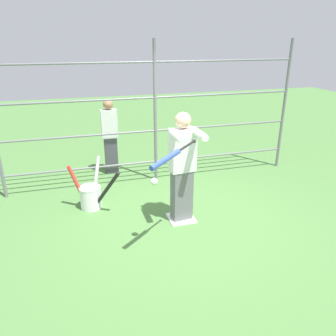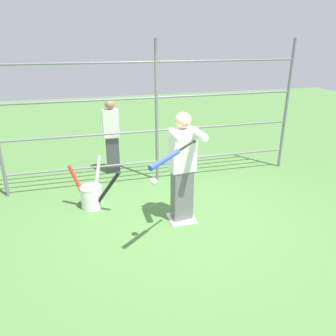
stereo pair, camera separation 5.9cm
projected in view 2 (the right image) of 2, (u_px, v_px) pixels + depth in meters
name	position (u px, v px, depth m)	size (l,w,h in m)	color
ground_plane	(182.00, 219.00, 5.15)	(24.00, 24.00, 0.00)	#4C7A3D
home_plate	(182.00, 218.00, 5.14)	(0.40, 0.40, 0.02)	white
fence_backstop	(157.00, 114.00, 6.09)	(5.59, 0.06, 2.65)	slate
batter	(183.00, 165.00, 4.79)	(0.43, 0.60, 1.69)	slate
baseball_bat_swinging	(169.00, 157.00, 3.84)	(0.75, 0.59, 0.16)	black
softball_in_flight	(154.00, 182.00, 4.15)	(0.10, 0.10, 0.10)	white
bat_bucket	(92.00, 195.00, 5.43)	(0.80, 0.87, 0.78)	white
bystander_behind_fence	(112.00, 136.00, 6.65)	(0.32, 0.20, 1.54)	#3F3F47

